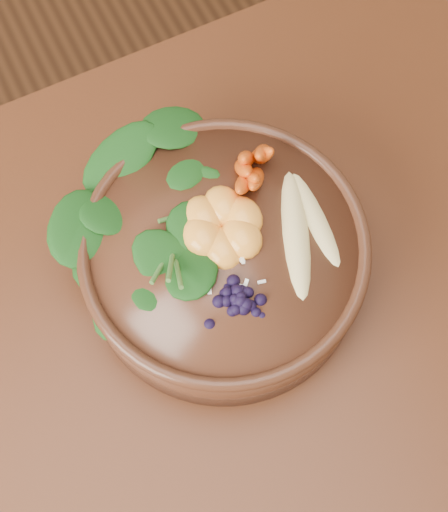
% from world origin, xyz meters
% --- Properties ---
extents(ground, '(4.00, 4.00, 0.00)m').
position_xyz_m(ground, '(0.00, 0.00, 0.00)').
color(ground, '#381E0F').
rests_on(ground, ground).
extents(dining_table, '(1.60, 0.90, 0.75)m').
position_xyz_m(dining_table, '(0.00, 0.00, 0.66)').
color(dining_table, '#331C0C').
rests_on(dining_table, ground).
extents(stoneware_bowl, '(0.39, 0.39, 0.09)m').
position_xyz_m(stoneware_bowl, '(0.17, 0.11, 0.79)').
color(stoneware_bowl, '#482414').
rests_on(stoneware_bowl, dining_table).
extents(kale_heap, '(0.25, 0.24, 0.05)m').
position_xyz_m(kale_heap, '(0.14, 0.18, 0.86)').
color(kale_heap, '#174515').
rests_on(kale_heap, stoneware_bowl).
extents(carrot_cluster, '(0.08, 0.08, 0.09)m').
position_xyz_m(carrot_cluster, '(0.25, 0.17, 0.88)').
color(carrot_cluster, '#DA4E15').
rests_on(carrot_cluster, stoneware_bowl).
extents(banana_halves, '(0.10, 0.17, 0.03)m').
position_xyz_m(banana_halves, '(0.26, 0.09, 0.85)').
color(banana_halves, '#E0CC84').
rests_on(banana_halves, stoneware_bowl).
extents(mandarin_cluster, '(0.12, 0.12, 0.04)m').
position_xyz_m(mandarin_cluster, '(0.18, 0.12, 0.85)').
color(mandarin_cluster, orange).
rests_on(mandarin_cluster, stoneware_bowl).
extents(blueberry_pile, '(0.17, 0.15, 0.04)m').
position_xyz_m(blueberry_pile, '(0.15, 0.04, 0.86)').
color(blueberry_pile, black).
rests_on(blueberry_pile, stoneware_bowl).
extents(coconut_flakes, '(0.12, 0.10, 0.01)m').
position_xyz_m(coconut_flakes, '(0.16, 0.08, 0.84)').
color(coconut_flakes, white).
rests_on(coconut_flakes, stoneware_bowl).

